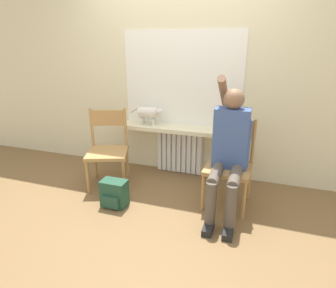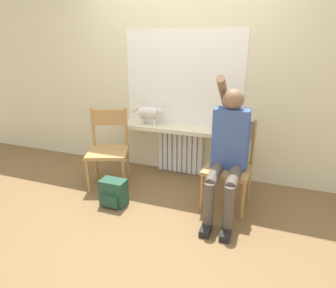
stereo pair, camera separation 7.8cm
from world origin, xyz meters
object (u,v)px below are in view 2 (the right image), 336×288
at_px(chair_left, 108,148).
at_px(backpack, 114,193).
at_px(person, 228,148).
at_px(chair_right, 229,164).
at_px(cat, 150,113).

bearing_deg(chair_left, backpack, -76.09).
bearing_deg(chair_left, person, -25.82).
relative_size(chair_left, chair_right, 1.00).
bearing_deg(cat, backpack, -92.53).
distance_m(chair_right, cat, 1.23).
xyz_separation_m(chair_left, backpack, (0.31, -0.44, -0.32)).
height_order(chair_left, cat, chair_left).
relative_size(chair_left, person, 0.67).
bearing_deg(cat, person, -29.04).
xyz_separation_m(person, cat, (-1.08, 0.60, 0.13)).
relative_size(person, backpack, 4.76).
xyz_separation_m(chair_left, person, (1.43, -0.12, 0.22)).
relative_size(cat, backpack, 1.55).
relative_size(chair_left, backpack, 3.18).
bearing_deg(cat, chair_left, -126.22).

